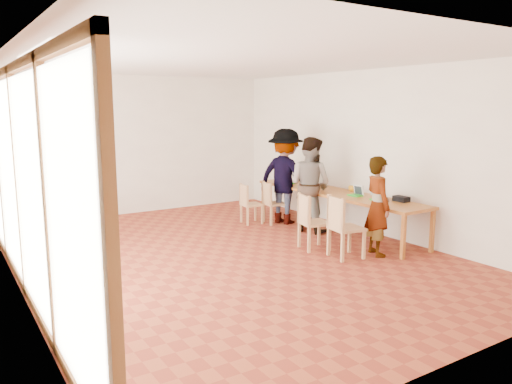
# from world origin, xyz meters

# --- Properties ---
(ground) EXTENTS (8.00, 8.00, 0.00)m
(ground) POSITION_xyz_m (0.00, 0.00, 0.00)
(ground) COLOR brown
(ground) RESTS_ON ground
(wall_back) EXTENTS (6.00, 0.10, 3.00)m
(wall_back) POSITION_xyz_m (0.00, 4.00, 1.50)
(wall_back) COLOR white
(wall_back) RESTS_ON ground
(wall_front) EXTENTS (6.00, 0.10, 3.00)m
(wall_front) POSITION_xyz_m (0.00, -4.00, 1.50)
(wall_front) COLOR white
(wall_front) RESTS_ON ground
(wall_right) EXTENTS (0.10, 8.00, 3.00)m
(wall_right) POSITION_xyz_m (3.00, 0.00, 1.50)
(wall_right) COLOR white
(wall_right) RESTS_ON ground
(window_wall) EXTENTS (0.10, 8.00, 3.00)m
(window_wall) POSITION_xyz_m (-2.96, 0.00, 1.50)
(window_wall) COLOR white
(window_wall) RESTS_ON ground
(ceiling) EXTENTS (6.00, 8.00, 0.04)m
(ceiling) POSITION_xyz_m (0.00, 0.00, 3.02)
(ceiling) COLOR white
(ceiling) RESTS_ON wall_back
(communal_table) EXTENTS (0.80, 4.00, 0.75)m
(communal_table) POSITION_xyz_m (2.50, 0.36, 0.70)
(communal_table) COLOR #AC6126
(communal_table) RESTS_ON ground
(side_table) EXTENTS (0.90, 0.90, 0.75)m
(side_table) POSITION_xyz_m (-1.77, 2.60, 0.67)
(side_table) COLOR #AC6126
(side_table) RESTS_ON ground
(chair_near) EXTENTS (0.52, 0.52, 0.52)m
(chair_near) POSITION_xyz_m (1.39, -1.02, 0.60)
(chair_near) COLOR tan
(chair_near) RESTS_ON ground
(chair_mid) EXTENTS (0.51, 0.51, 0.49)m
(chair_mid) POSITION_xyz_m (1.28, -0.38, 0.57)
(chair_mid) COLOR tan
(chair_mid) RESTS_ON ground
(chair_far) EXTENTS (0.42, 0.42, 0.43)m
(chair_far) POSITION_xyz_m (1.42, 1.75, 0.49)
(chair_far) COLOR tan
(chair_far) RESTS_ON ground
(chair_empty) EXTENTS (0.45, 0.45, 0.45)m
(chair_empty) POSITION_xyz_m (1.81, 1.49, 0.52)
(chair_empty) COLOR tan
(chair_empty) RESTS_ON ground
(chair_spare) EXTENTS (0.51, 0.51, 0.54)m
(chair_spare) POSITION_xyz_m (-2.39, 0.34, 0.62)
(chair_spare) COLOR tan
(chair_spare) RESTS_ON ground
(person_near) EXTENTS (0.55, 0.67, 1.57)m
(person_near) POSITION_xyz_m (2.00, -1.18, 0.79)
(person_near) COLOR gray
(person_near) RESTS_ON ground
(person_mid) EXTENTS (0.89, 1.02, 1.78)m
(person_mid) POSITION_xyz_m (2.09, 0.61, 0.89)
(person_mid) COLOR gray
(person_mid) RESTS_ON ground
(person_far) EXTENTS (1.10, 1.40, 1.90)m
(person_far) POSITION_xyz_m (2.09, 1.40, 0.95)
(person_far) COLOR gray
(person_far) RESTS_ON ground
(laptop_near) EXTENTS (0.26, 0.27, 0.18)m
(laptop_near) POSITION_xyz_m (2.50, -0.72, 0.80)
(laptop_near) COLOR green
(laptop_near) RESTS_ON communal_table
(laptop_mid) EXTENTS (0.21, 0.25, 0.20)m
(laptop_mid) POSITION_xyz_m (2.53, -0.18, 0.80)
(laptop_mid) COLOR green
(laptop_mid) RESTS_ON communal_table
(laptop_far) EXTENTS (0.27, 0.29, 0.21)m
(laptop_far) POSITION_xyz_m (2.44, 1.70, 0.81)
(laptop_far) COLOR green
(laptop_far) RESTS_ON communal_table
(yellow_mug) EXTENTS (0.14, 0.14, 0.10)m
(yellow_mug) POSITION_xyz_m (2.80, 0.24, 0.80)
(yellow_mug) COLOR #F4A716
(yellow_mug) RESTS_ON communal_table
(green_bottle) EXTENTS (0.07, 0.07, 0.28)m
(green_bottle) POSITION_xyz_m (2.34, 1.98, 0.89)
(green_bottle) COLOR #15731C
(green_bottle) RESTS_ON communal_table
(clear_glass) EXTENTS (0.07, 0.07, 0.09)m
(clear_glass) POSITION_xyz_m (2.82, -0.27, 0.80)
(clear_glass) COLOR silver
(clear_glass) RESTS_ON communal_table
(condiment_cup) EXTENTS (0.08, 0.08, 0.06)m
(condiment_cup) POSITION_xyz_m (2.40, 1.11, 0.78)
(condiment_cup) COLOR white
(condiment_cup) RESTS_ON communal_table
(pink_phone) EXTENTS (0.05, 0.10, 0.01)m
(pink_phone) POSITION_xyz_m (2.37, 1.94, 0.76)
(pink_phone) COLOR #C33B62
(pink_phone) RESTS_ON communal_table
(black_pouch) EXTENTS (0.16, 0.26, 0.09)m
(black_pouch) POSITION_xyz_m (2.76, -0.99, 0.80)
(black_pouch) COLOR black
(black_pouch) RESTS_ON communal_table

